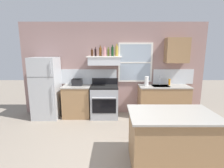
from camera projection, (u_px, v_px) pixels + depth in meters
ground_plane at (114, 154)px, 3.20m from camera, size 16.00×16.00×0.00m
back_wall at (115, 69)px, 5.12m from camera, size 5.40×0.11×2.70m
refrigerator at (47, 88)px, 4.84m from camera, size 0.70×0.72×1.72m
counter_left_of_stove at (78, 101)px, 4.98m from camera, size 0.79×0.63×0.91m
toaster at (78, 82)px, 4.91m from camera, size 0.30×0.20×0.19m
stove_range at (105, 101)px, 4.94m from camera, size 0.76×0.69×1.09m
range_hood_shelf at (105, 60)px, 4.80m from camera, size 0.96×0.52×0.24m
bottle_brown_stout at (93, 53)px, 4.73m from camera, size 0.06×0.06×0.21m
bottle_balsamic_dark at (96, 52)px, 4.72m from camera, size 0.06×0.06×0.24m
bottle_amber_wine at (101, 52)px, 4.79m from camera, size 0.07×0.07×0.29m
bottle_rose_pink at (105, 52)px, 4.73m from camera, size 0.07×0.07×0.28m
bottle_olive_oil_square at (109, 52)px, 4.81m from camera, size 0.06×0.06×0.25m
bottle_dark_green_wine at (113, 51)px, 4.75m from camera, size 0.07×0.07×0.31m
bottle_champagne_gold_foil at (117, 51)px, 4.77m from camera, size 0.08×0.08×0.33m
counter_right_with_sink at (164, 101)px, 4.97m from camera, size 1.43×0.63×0.91m
sink_faucet at (160, 79)px, 4.94m from camera, size 0.03×0.17×0.28m
paper_towel_roll at (147, 81)px, 4.86m from camera, size 0.11×0.11×0.27m
dish_soap_bottle at (170, 82)px, 4.96m from camera, size 0.06×0.06×0.18m
kitchen_island at (171, 139)px, 2.85m from camera, size 1.40×0.90×0.91m
upper_cabinet_right at (178, 50)px, 4.82m from camera, size 0.64×0.32×0.70m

